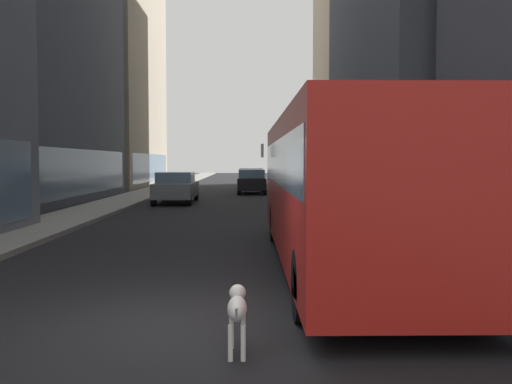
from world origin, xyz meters
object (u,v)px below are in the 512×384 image
Objects in this scene: car_silver_sedan at (251,179)px; pedestrian_with_handbag at (461,211)px; transit_bus at (339,181)px; car_black_suv at (252,181)px; car_grey_wagon at (176,187)px; dalmatian_dog at (237,308)px.

car_silver_sedan is 2.47× the size of pedestrian_with_handbag.
transit_bus is 26.24m from car_black_suv.
pedestrian_with_handbag is (8.71, -16.31, 0.19)m from car_grey_wagon.
car_grey_wagon is (-4.00, -8.47, 0.00)m from car_black_suv.
car_black_suv and car_silver_sedan have the same top height.
car_silver_sedan is 14.63m from car_grey_wagon.
pedestrian_with_handbag is at bearing 52.96° from dalmatian_dog.
car_black_suv is 2.65× the size of pedestrian_with_handbag.
pedestrian_with_handbag is at bearing -61.89° from car_grey_wagon.
car_black_suv is at bearing 100.77° from pedestrian_with_handbag.
car_grey_wagon is at bearing 118.11° from pedestrian_with_handbag.
transit_bus reaches higher than dalmatian_dog.
dalmatian_dog is 0.57× the size of pedestrian_with_handbag.
car_grey_wagon is at bearing -115.28° from car_black_suv.
car_black_suv is 25.22m from pedestrian_with_handbag.
pedestrian_with_handbag is at bearing -81.19° from car_silver_sedan.
pedestrian_with_handbag reaches higher than car_black_suv.
transit_bus is at bearing -155.72° from pedestrian_with_handbag.
pedestrian_with_handbag is at bearing -79.23° from car_black_suv.
car_black_suv and car_grey_wagon have the same top height.
transit_bus is at bearing -86.50° from car_black_suv.
dalmatian_dog is 8.54m from pedestrian_with_handbag.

